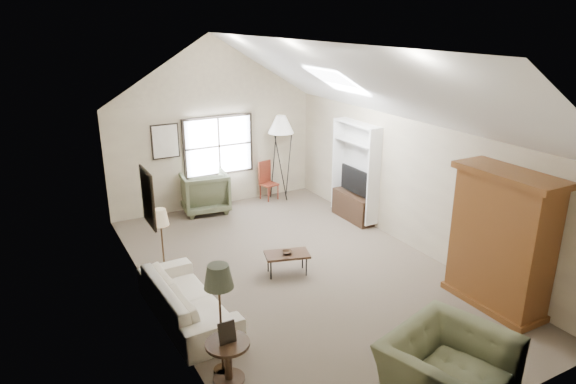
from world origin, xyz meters
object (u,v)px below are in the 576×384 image
coffee_table (287,264)px  side_table (228,361)px  armchair_near (447,374)px  armoire (501,241)px  side_chair (269,181)px  sofa (187,299)px  armchair_far (204,191)px

coffee_table → side_table: size_ratio=1.39×
armchair_near → coffee_table: (-0.04, 3.76, -0.26)m
armoire → armchair_near: size_ratio=1.57×
side_table → side_chair: bearing=58.8°
armoire → side_chair: armoire is taller
armoire → sofa: size_ratio=0.99×
armchair_near → side_table: (-2.03, 1.65, -0.18)m
armoire → side_chair: size_ratio=2.30×
armchair_near → armoire: bearing=13.1°
armchair_near → side_chair: (1.45, 7.40, 0.02)m
sofa → side_table: bearing=177.3°
armoire → side_table: 4.47m
sofa → side_chair: size_ratio=2.32×
armoire → armchair_far: armoire is taller
side_chair → sofa: bearing=-143.2°
armoire → armchair_near: armoire is taller
armchair_near → coffee_table: size_ratio=1.81×
armoire → coffee_table: 3.54m
armoire → armchair_near: bearing=-151.0°
armoire → armchair_near: (-2.35, -1.30, -0.65)m
sofa → armchair_far: 4.52m
armchair_near → coffee_table: 3.77m
coffee_table → side_chair: (1.49, 3.64, 0.28)m
coffee_table → armchair_far: bearing=93.2°
sofa → side_table: (0.00, -1.60, -0.05)m
armchair_far → side_chair: 1.69m
sofa → armchair_near: 3.84m
sofa → coffee_table: (1.99, 0.51, -0.13)m
armoire → armchair_far: 6.66m
sofa → armchair_near: size_ratio=1.59×
armchair_near → coffee_table: armchair_near is taller
coffee_table → side_table: side_table is taller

